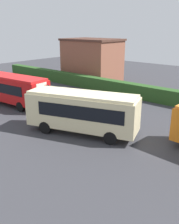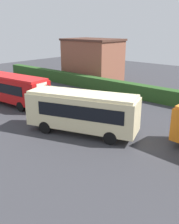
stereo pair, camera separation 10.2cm
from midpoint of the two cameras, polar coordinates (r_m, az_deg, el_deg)
The scene contains 6 objects.
ground_plane at distance 22.27m, azimuth -3.38°, elevation -2.66°, with size 79.01×79.01×0.00m, color #38383D.
bus_red at distance 28.98m, azimuth -17.84°, elevation 5.37°, with size 10.68×3.60×3.21m.
bus_cream at distance 19.68m, azimuth -1.59°, elevation 0.34°, with size 9.10×5.27×3.32m.
hedge_row at distance 30.55m, azimuth 11.39°, elevation 4.57°, with size 51.51×1.26×1.64m, color #2A5221.
depot_building at distance 40.02m, azimuth 0.79°, elevation 11.72°, with size 8.52×6.07×6.40m.
traffic_cone at distance 34.51m, azimuth -8.57°, elevation 5.46°, with size 0.36×0.36×0.60m, color orange.
Camera 2 is at (14.66, -14.66, 8.13)m, focal length 40.39 mm.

